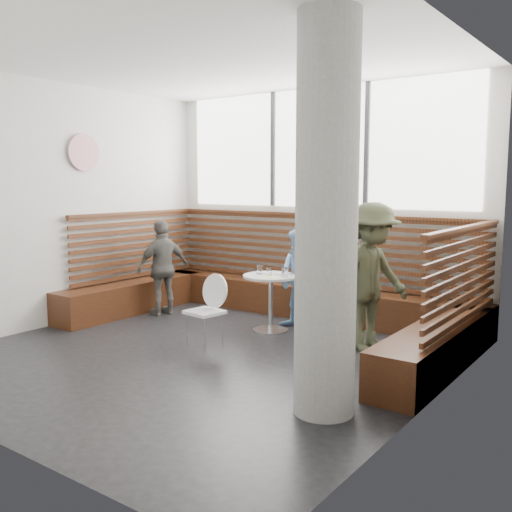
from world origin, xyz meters
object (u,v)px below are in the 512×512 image
Objects in this scene: concrete_column at (326,220)px; cafe_table at (271,291)px; cafe_chair at (208,304)px; child_back at (301,280)px; child_left at (163,268)px; adult_man at (371,277)px.

concrete_column reaches higher than cafe_table.
cafe_table is 0.87× the size of cafe_chair.
cafe_chair is at bearing -107.57° from child_back.
child_left is (-1.56, 0.83, 0.19)m from cafe_chair.
concrete_column is 2.84m from cafe_table.
concrete_column is 2.51m from cafe_chair.
adult_man is at bearing -11.98° from child_back.
concrete_column is 2.44× the size of child_back.
child_back reaches higher than cafe_table.
child_left is at bearing 111.26° from adult_man.
concrete_column is 3.83× the size of cafe_chair.
concrete_column reaches higher than child_back.
concrete_column is 4.12m from child_left.
adult_man is 1.28× the size of child_back.
concrete_column reaches higher than cafe_chair.
cafe_chair is at bearing 77.05° from child_left.
adult_man reaches higher than child_left.
cafe_table is 0.56× the size of child_back.
cafe_chair is 0.50× the size of adult_man.
concrete_column is at bearing 79.09° from child_left.
concrete_column is 2.34× the size of child_left.
child_left is (-3.16, -0.11, -0.16)m from adult_man.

